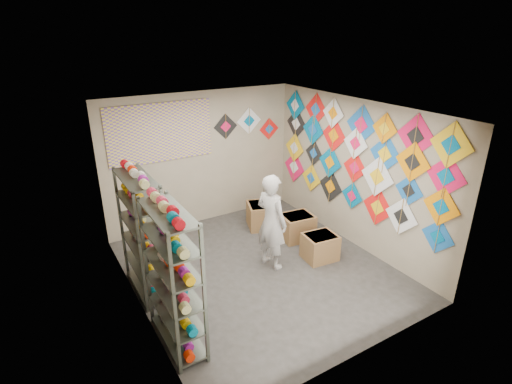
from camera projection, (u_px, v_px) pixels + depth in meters
ground at (260, 270)px, 6.78m from camera, size 4.50×4.50×0.00m
room_walls at (260, 179)px, 6.15m from camera, size 4.50×4.50×4.50m
shelf_rack_front at (173, 279)px, 4.89m from camera, size 0.40×1.10×1.90m
shelf_rack_back at (143, 235)px, 5.92m from camera, size 0.40×1.10×1.90m
string_spools at (156, 249)px, 5.37m from camera, size 0.12×2.36×0.12m
kite_wall_display at (355, 158)px, 7.09m from camera, size 0.06×4.25×2.08m
back_wall_kites at (247, 125)px, 8.32m from camera, size 1.55×0.02×0.76m
poster at (161, 133)px, 7.39m from camera, size 2.00×0.01×1.10m
shopkeeper at (271, 222)px, 6.61m from camera, size 0.79×0.69×1.66m
carton_a at (320, 247)px, 7.02m from camera, size 0.61×0.52×0.46m
carton_b at (297, 227)px, 7.69m from camera, size 0.66×0.56×0.49m
carton_c at (261, 215)px, 8.15m from camera, size 0.69×0.72×0.50m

